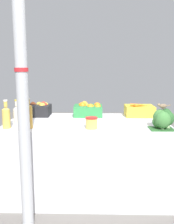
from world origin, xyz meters
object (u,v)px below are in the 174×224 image
object	(u,v)px
juice_bottle_amber	(29,115)
pickle_jar	(91,123)
juice_bottle_golden	(6,117)
sparrow_bird	(163,106)
carrot_crate	(139,111)
juice_bottle_cloudy	(17,116)
orange_crate	(88,109)
support_pole	(21,72)
broccoli_pile	(163,119)
apple_crate	(37,109)

from	to	relation	value
juice_bottle_amber	pickle_jar	distance (m)	0.60
juice_bottle_golden	sparrow_bird	distance (m)	1.47
carrot_crate	juice_bottle_cloudy	distance (m)	1.41
carrot_crate	orange_crate	bearing A→B (deg)	179.52
juice_bottle_cloudy	sparrow_bird	xyz separation A→B (m)	(1.36, 0.01, 0.10)
support_pole	broccoli_pile	world-z (taller)	support_pole
orange_crate	juice_bottle_cloudy	bearing A→B (deg)	-135.76
juice_bottle_amber	sparrow_bird	size ratio (longest dim) A/B	2.14
support_pole	pickle_jar	distance (m)	0.80
apple_crate	juice_bottle_amber	xyz separation A→B (m)	(0.06, -0.65, 0.05)
juice_bottle_cloudy	carrot_crate	bearing A→B (deg)	26.63
juice_bottle_amber	sparrow_bird	world-z (taller)	juice_bottle_amber
pickle_jar	sparrow_bird	size ratio (longest dim) A/B	0.85
orange_crate	broccoli_pile	xyz separation A→B (m)	(0.71, -0.63, 0.01)
juice_bottle_golden	broccoli_pile	bearing A→B (deg)	0.22
broccoli_pile	support_pole	bearing A→B (deg)	-163.42
pickle_jar	support_pole	bearing A→B (deg)	-146.63
broccoli_pile	sparrow_bird	xyz separation A→B (m)	(-0.01, 0.00, 0.13)
juice_bottle_amber	pickle_jar	world-z (taller)	juice_bottle_amber
broccoli_pile	sparrow_bird	world-z (taller)	sparrow_bird
orange_crate	juice_bottle_amber	world-z (taller)	juice_bottle_amber
support_pole	orange_crate	bearing A→B (deg)	63.50
juice_bottle_golden	juice_bottle_cloudy	distance (m)	0.10
support_pole	carrot_crate	bearing A→B (deg)	41.85
support_pole	juice_bottle_cloudy	world-z (taller)	support_pole
orange_crate	carrot_crate	xyz separation A→B (m)	(0.61, -0.01, -0.01)
apple_crate	broccoli_pile	size ratio (longest dim) A/B	1.42
support_pole	juice_bottle_cloudy	size ratio (longest dim) A/B	9.71
broccoli_pile	sparrow_bird	bearing A→B (deg)	163.59
pickle_jar	broccoli_pile	bearing A→B (deg)	0.34
juice_bottle_golden	pickle_jar	size ratio (longest dim) A/B	2.34
broccoli_pile	pickle_jar	distance (m)	0.67
juice_bottle_cloudy	pickle_jar	world-z (taller)	juice_bottle_cloudy
broccoli_pile	pickle_jar	bearing A→B (deg)	-179.66
orange_crate	broccoli_pile	world-z (taller)	broccoli_pile
support_pole	apple_crate	xyz separation A→B (m)	(-0.11, 1.00, -0.46)
apple_crate	juice_bottle_cloudy	world-z (taller)	juice_bottle_cloudy
broccoli_pile	juice_bottle_golden	xyz separation A→B (m)	(-1.47, -0.01, 0.02)
juice_bottle_amber	pickle_jar	size ratio (longest dim) A/B	2.51
apple_crate	sparrow_bird	size ratio (longest dim) A/B	2.44
carrot_crate	pickle_jar	world-z (taller)	carrot_crate
juice_bottle_golden	pickle_jar	world-z (taller)	juice_bottle_golden
support_pole	juice_bottle_golden	bearing A→B (deg)	126.84
support_pole	juice_bottle_amber	bearing A→B (deg)	98.48
apple_crate	juice_bottle_amber	world-z (taller)	juice_bottle_amber
orange_crate	broccoli_pile	distance (m)	0.95
orange_crate	juice_bottle_cloudy	distance (m)	0.92
juice_bottle_cloudy	juice_bottle_amber	world-z (taller)	juice_bottle_amber
apple_crate	carrot_crate	distance (m)	1.22
orange_crate	carrot_crate	distance (m)	0.61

